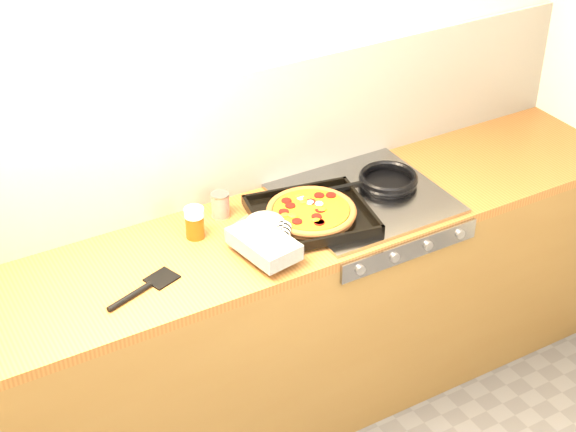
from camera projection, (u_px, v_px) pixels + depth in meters
room_shell at (224, 140)px, 3.30m from camera, size 3.20×3.20×3.20m
counter_run at (264, 326)px, 3.47m from camera, size 3.20×0.62×0.90m
stovetop at (364, 199)px, 3.41m from camera, size 0.60×0.56×0.02m
pizza_on_tray at (297, 220)px, 3.21m from camera, size 0.60×0.47×0.07m
frying_pan at (387, 180)px, 3.47m from camera, size 0.40×0.26×0.04m
tomato_can at (220, 205)px, 3.29m from camera, size 0.08×0.08×0.10m
juice_glass at (195, 223)px, 3.17m from camera, size 0.08×0.08×0.12m
wooden_spoon at (262, 206)px, 3.36m from camera, size 0.28×0.14×0.02m
black_spatula at (143, 289)px, 2.93m from camera, size 0.28×0.14×0.02m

